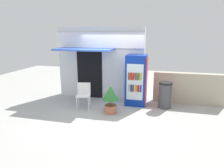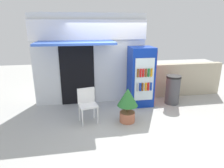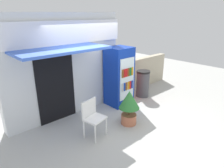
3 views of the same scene
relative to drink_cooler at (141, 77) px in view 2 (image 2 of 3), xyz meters
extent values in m
plane|color=#B2B2AD|center=(-0.92, -0.91, -0.91)|extent=(16.00, 16.00, 0.00)
cube|color=silver|center=(-1.51, 0.56, 0.48)|extent=(3.46, 0.32, 2.78)
cube|color=white|center=(-1.51, 0.36, 1.39)|extent=(3.46, 0.08, 0.58)
cube|color=blue|center=(-1.93, -0.11, 1.07)|extent=(2.11, 1.01, 0.06)
cube|color=black|center=(-1.93, 0.38, 0.06)|extent=(1.03, 0.03, 1.93)
cube|color=#0C2D9E|center=(-0.01, 0.01, 0.00)|extent=(0.71, 0.67, 1.82)
cube|color=silver|center=(-0.01, -0.34, 0.00)|extent=(0.57, 0.02, 1.27)
cube|color=red|center=(0.36, 0.01, 0.00)|extent=(0.02, 0.60, 1.64)
cylinder|color=#B2B2B7|center=(-0.21, -0.35, -0.21)|extent=(0.06, 0.06, 0.24)
cylinder|color=#1938A5|center=(-0.13, -0.35, -0.21)|extent=(0.06, 0.06, 0.24)
cylinder|color=brown|center=(-0.06, -0.35, -0.21)|extent=(0.06, 0.06, 0.24)
cylinder|color=orange|center=(0.04, -0.35, -0.21)|extent=(0.06, 0.06, 0.24)
cylinder|color=red|center=(0.12, -0.35, -0.21)|extent=(0.06, 0.06, 0.24)
cylinder|color=#1938A5|center=(0.20, -0.35, -0.21)|extent=(0.06, 0.06, 0.24)
cylinder|color=brown|center=(-0.22, -0.35, 0.21)|extent=(0.06, 0.06, 0.24)
cylinder|color=red|center=(-0.14, -0.35, 0.21)|extent=(0.06, 0.06, 0.24)
cylinder|color=red|center=(-0.06, -0.35, 0.21)|extent=(0.06, 0.06, 0.24)
cylinder|color=brown|center=(0.02, -0.35, 0.21)|extent=(0.06, 0.06, 0.24)
cylinder|color=#196B2D|center=(0.11, -0.35, 0.21)|extent=(0.06, 0.06, 0.24)
cylinder|color=orange|center=(0.19, -0.35, 0.21)|extent=(0.06, 0.06, 0.24)
cylinder|color=white|center=(-1.85, -1.14, -0.68)|extent=(0.04, 0.04, 0.45)
cylinder|color=white|center=(-1.46, -1.05, -0.68)|extent=(0.04, 0.04, 0.45)
cylinder|color=white|center=(-1.92, -0.80, -0.68)|extent=(0.04, 0.04, 0.45)
cylinder|color=white|center=(-1.53, -0.72, -0.68)|extent=(0.04, 0.04, 0.45)
cube|color=white|center=(-1.69, -0.93, -0.44)|extent=(0.53, 0.48, 0.04)
cube|color=white|center=(-1.72, -0.75, -0.22)|extent=(0.45, 0.13, 0.40)
cylinder|color=#BC6B4C|center=(-0.68, -1.07, -0.77)|extent=(0.40, 0.40, 0.27)
cylinder|color=brown|center=(-0.68, -1.07, -0.55)|extent=(0.05, 0.05, 0.19)
cone|color=#2D7533|center=(-0.68, -1.07, -0.22)|extent=(0.53, 0.53, 0.46)
cylinder|color=#47474C|center=(1.03, -0.12, -0.48)|extent=(0.44, 0.44, 0.86)
cylinder|color=black|center=(1.03, -0.12, -0.02)|extent=(0.46, 0.46, 0.06)
cube|color=#B7AD93|center=(1.86, 0.56, -0.34)|extent=(2.53, 0.23, 1.14)
camera|label=1|loc=(0.93, -7.19, 1.67)|focal=32.88mm
camera|label=2|loc=(-1.88, -5.62, 1.60)|focal=31.60mm
camera|label=3|loc=(-4.11, -4.15, 1.84)|focal=31.72mm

